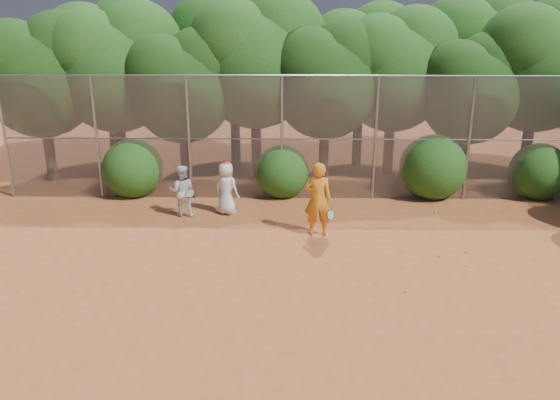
{
  "coord_description": "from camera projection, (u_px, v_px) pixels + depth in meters",
  "views": [
    {
      "loc": [
        -0.76,
        -11.24,
        5.71
      ],
      "look_at": [
        -1.0,
        2.5,
        1.1
      ],
      "focal_mm": 35.0,
      "sensor_mm": 36.0,
      "label": 1
    }
  ],
  "objects": [
    {
      "name": "bush_1",
      "position": [
        282.0,
        169.0,
        18.16
      ],
      "size": [
        1.8,
        1.8,
        1.8
      ],
      "primitive_type": "sphere",
      "color": "#1A4611",
      "rests_on": "ground"
    },
    {
      "name": "tree_12",
      "position": [
        475.0,
        49.0,
        21.58
      ],
      "size": [
        5.02,
        4.37,
        6.88
      ],
      "color": "black",
      "rests_on": "ground"
    },
    {
      "name": "tree_3",
      "position": [
        257.0,
        56.0,
        19.48
      ],
      "size": [
        4.89,
        4.26,
        6.7
      ],
      "color": "black",
      "rests_on": "ground"
    },
    {
      "name": "bush_3",
      "position": [
        539.0,
        169.0,
        18.01
      ],
      "size": [
        1.9,
        1.9,
        1.9
      ],
      "primitive_type": "sphere",
      "color": "#1A4611",
      "rests_on": "ground"
    },
    {
      "name": "tree_7",
      "position": [
        540.0,
        60.0,
        19.16
      ],
      "size": [
        4.77,
        4.14,
        6.53
      ],
      "color": "black",
      "rests_on": "ground"
    },
    {
      "name": "ball_0",
      "position": [
        466.0,
        265.0,
        13.18
      ],
      "size": [
        0.07,
        0.07,
        0.07
      ],
      "primitive_type": "sphere",
      "color": "yellow",
      "rests_on": "ground"
    },
    {
      "name": "tree_6",
      "position": [
        472.0,
        86.0,
        18.88
      ],
      "size": [
        3.86,
        3.36,
        5.29
      ],
      "color": "black",
      "rests_on": "ground"
    },
    {
      "name": "tree_9",
      "position": [
        108.0,
        54.0,
        21.49
      ],
      "size": [
        4.83,
        4.2,
        6.62
      ],
      "color": "black",
      "rests_on": "ground"
    },
    {
      "name": "player_white",
      "position": [
        182.0,
        191.0,
        16.32
      ],
      "size": [
        0.88,
        0.77,
        1.56
      ],
      "rotation": [
        0.0,
        0.0,
        3.2
      ],
      "color": "silver",
      "rests_on": "ground"
    },
    {
      "name": "tree_10",
      "position": [
        235.0,
        46.0,
        21.51
      ],
      "size": [
        5.15,
        4.48,
        7.06
      ],
      "color": "black",
      "rests_on": "ground"
    },
    {
      "name": "ground",
      "position": [
        322.0,
        281.0,
        12.46
      ],
      "size": [
        80.0,
        80.0,
        0.0
      ],
      "primitive_type": "plane",
      "color": "#A24F24",
      "rests_on": "ground"
    },
    {
      "name": "bush_0",
      "position": [
        133.0,
        166.0,
        18.22
      ],
      "size": [
        2.0,
        2.0,
        2.0
      ],
      "primitive_type": "sphere",
      "color": "#1A4611",
      "rests_on": "ground"
    },
    {
      "name": "player_teen",
      "position": [
        226.0,
        188.0,
        16.47
      ],
      "size": [
        0.94,
        0.83,
        1.65
      ],
      "rotation": [
        0.0,
        0.0,
        2.64
      ],
      "color": "silver",
      "rests_on": "ground"
    },
    {
      "name": "tree_0",
      "position": [
        41.0,
        71.0,
        18.99
      ],
      "size": [
        4.38,
        3.81,
        6.0
      ],
      "color": "black",
      "rests_on": "ground"
    },
    {
      "name": "ball_4",
      "position": [
        436.0,
        212.0,
        16.75
      ],
      "size": [
        0.07,
        0.07,
        0.07
      ],
      "primitive_type": "sphere",
      "color": "yellow",
      "rests_on": "ground"
    },
    {
      "name": "ball_2",
      "position": [
        406.0,
        291.0,
        11.9
      ],
      "size": [
        0.07,
        0.07,
        0.07
      ],
      "primitive_type": "sphere",
      "color": "yellow",
      "rests_on": "ground"
    },
    {
      "name": "tree_2",
      "position": [
        183.0,
        82.0,
        18.82
      ],
      "size": [
        3.99,
        3.47,
        5.47
      ],
      "color": "black",
      "rests_on": "ground"
    },
    {
      "name": "tree_5",
      "position": [
        395.0,
        66.0,
        19.69
      ],
      "size": [
        4.51,
        3.92,
        6.17
      ],
      "color": "black",
      "rests_on": "ground"
    },
    {
      "name": "ball_1",
      "position": [
        466.0,
        251.0,
        13.94
      ],
      "size": [
        0.07,
        0.07,
        0.07
      ],
      "primitive_type": "sphere",
      "color": "yellow",
      "rests_on": "ground"
    },
    {
      "name": "tree_11",
      "position": [
        362.0,
        59.0,
        21.19
      ],
      "size": [
        4.64,
        4.03,
        6.35
      ],
      "color": "black",
      "rests_on": "ground"
    },
    {
      "name": "tree_1",
      "position": [
        116.0,
        63.0,
        19.35
      ],
      "size": [
        4.64,
        4.03,
        6.35
      ],
      "color": "black",
      "rests_on": "ground"
    },
    {
      "name": "ball_3",
      "position": [
        439.0,
        256.0,
        13.67
      ],
      "size": [
        0.07,
        0.07,
        0.07
      ],
      "primitive_type": "sphere",
      "color": "yellow",
      "rests_on": "ground"
    },
    {
      "name": "player_yellow",
      "position": [
        318.0,
        199.0,
        14.79
      ],
      "size": [
        0.87,
        0.58,
        2.05
      ],
      "rotation": [
        0.0,
        0.0,
        3.15
      ],
      "color": "orange",
      "rests_on": "ground"
    },
    {
      "name": "tree_4",
      "position": [
        327.0,
        76.0,
        19.07
      ],
      "size": [
        4.19,
        3.64,
        5.73
      ],
      "color": "black",
      "rests_on": "ground"
    },
    {
      "name": "bush_2",
      "position": [
        433.0,
        164.0,
        18.02
      ],
      "size": [
        2.2,
        2.2,
        2.2
      ],
      "primitive_type": "sphere",
      "color": "#1A4611",
      "rests_on": "ground"
    },
    {
      "name": "fence_back",
      "position": [
        309.0,
        137.0,
        17.5
      ],
      "size": [
        20.05,
        0.09,
        4.03
      ],
      "color": "gray",
      "rests_on": "ground"
    }
  ]
}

